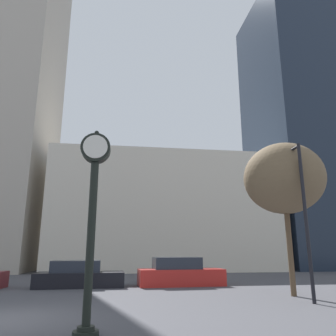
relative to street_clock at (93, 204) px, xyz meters
name	(u,v)px	position (x,y,z in m)	size (l,w,h in m)	color
ground_plane	(0,320)	(-2.58, 2.16, -3.04)	(200.00, 200.00, 0.00)	#424247
building_storefront_row	(163,215)	(5.11, 26.16, 2.50)	(21.90, 12.00, 11.08)	beige
building_glass_modern	(301,127)	(21.94, 26.16, 13.34)	(10.45, 12.00, 32.76)	#1E2838
street_clock	(93,204)	(0.00, 0.00, 0.00)	(0.76, 0.61, 5.02)	black
car_black	(79,276)	(-1.41, 10.45, -2.47)	(4.69, 2.08, 1.37)	black
car_red	(180,274)	(4.07, 10.44, -2.40)	(4.80, 2.00, 1.53)	red
street_lamp_right	(298,194)	(7.90, 3.99, 1.10)	(0.36, 1.57, 6.20)	black
bare_tree	(284,179)	(8.17, 5.59, 2.11)	(3.66, 3.66, 6.82)	brown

